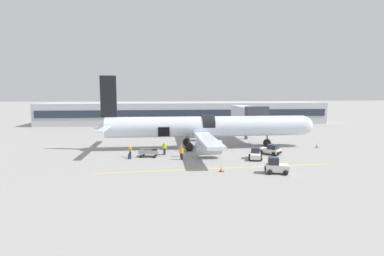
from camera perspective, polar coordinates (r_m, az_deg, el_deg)
The scene contains 16 objects.
ground_plane at distance 43.38m, azimuth 3.30°, elevation -4.69°, with size 500.00×500.00×0.00m, color gray.
apron_marking_line at distance 34.62m, azimuth 5.14°, elevation -7.67°, with size 27.29×1.63×0.01m.
terminal_strip at distance 84.47m, azimuth -1.38°, elevation 2.91°, with size 77.48×13.09×5.77m.
jet_bridge_stub at distance 55.09m, azimuth 10.64°, elevation 2.52°, with size 3.64×12.97×6.34m.
airplane at distance 46.40m, azimuth 2.43°, elevation 0.13°, with size 34.30×28.03×11.09m.
baggage_tug_lead at distance 39.85m, azimuth 11.97°, elevation -4.95°, with size 2.30×3.12×1.46m.
baggage_tug_mid at distance 43.41m, azimuth 14.75°, elevation -4.06°, with size 2.90×3.07×1.44m.
baggage_tug_rear at distance 33.52m, azimuth 15.72°, elevation -7.12°, with size 2.71×2.15×1.76m.
baggage_cart_loading at distance 40.89m, azimuth -8.04°, elevation -4.73°, with size 3.60×2.17×1.11m.
ground_crew_loader_a at distance 38.71m, azimuth -2.01°, elevation -4.73°, with size 0.59×0.41×1.71m.
ground_crew_loader_b at distance 41.03m, azimuth -11.69°, elevation -4.31°, with size 0.50×0.50×1.57m.
ground_crew_driver at distance 40.27m, azimuth -2.09°, elevation -4.35°, with size 0.56×0.41×1.62m.
ground_crew_supervisor at distance 42.06m, azimuth -5.27°, elevation -3.78°, with size 0.62×0.44×1.77m.
suitcase_on_tarmac_upright at distance 40.02m, azimuth -11.79°, elevation -5.34°, with size 0.45×0.41×0.74m.
safety_cone_nose at distance 51.27m, azimuth 22.71°, elevation -3.08°, with size 0.44×0.44×0.64m.
safety_cone_engine_left at distance 33.28m, azimuth 5.63°, elevation -7.82°, with size 0.49×0.49×0.56m.
Camera 1 is at (-7.04, -41.92, 8.65)m, focal length 28.00 mm.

